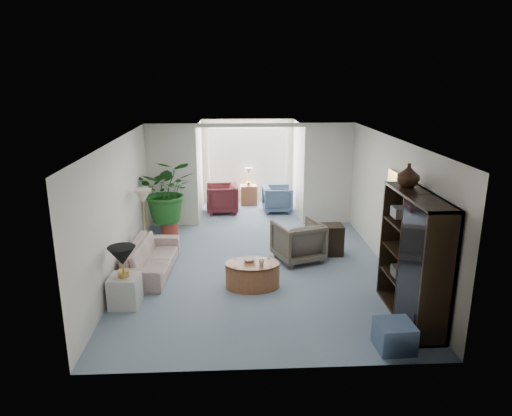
{
  "coord_description": "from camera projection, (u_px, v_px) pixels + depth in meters",
  "views": [
    {
      "loc": [
        -0.45,
        -8.13,
        3.59
      ],
      "look_at": [
        0.0,
        0.6,
        1.1
      ],
      "focal_mm": 32.81,
      "sensor_mm": 36.0,
      "label": 1
    }
  ],
  "objects": [
    {
      "name": "back_header",
      "position": [
        251.0,
        125.0,
        11.02
      ],
      "size": [
        2.6,
        0.12,
        0.1
      ],
      "primitive_type": "cube",
      "color": "silver",
      "rests_on": "back_pier_left"
    },
    {
      "name": "entertainment_cabinet",
      "position": [
        414.0,
        258.0,
        6.95
      ],
      "size": [
        0.47,
        1.75,
        1.94
      ],
      "primitive_type": "cube",
      "color": "black",
      "rests_on": "ground"
    },
    {
      "name": "sunroom_table",
      "position": [
        249.0,
        195.0,
        13.38
      ],
      "size": [
        0.47,
        0.38,
        0.56
      ],
      "primitive_type": "cube",
      "rotation": [
        0.0,
        0.0,
        0.04
      ],
      "color": "#975A36",
      "rests_on": "ground"
    },
    {
      "name": "house_plant",
      "position": [
        168.0,
        191.0,
        10.65
      ],
      "size": [
        1.32,
        1.14,
        1.47
      ],
      "primitive_type": "imported",
      "color": "#1F5C1F",
      "rests_on": "plant_pot"
    },
    {
      "name": "ottoman",
      "position": [
        394.0,
        336.0,
        6.32
      ],
      "size": [
        0.5,
        0.5,
        0.39
      ],
      "primitive_type": "cube",
      "rotation": [
        0.0,
        0.0,
        0.04
      ],
      "color": "slate",
      "rests_on": "ground"
    },
    {
      "name": "plant_pot",
      "position": [
        170.0,
        228.0,
        10.89
      ],
      "size": [
        0.4,
        0.4,
        0.32
      ],
      "primitive_type": "cylinder",
      "color": "#9D392D",
      "rests_on": "ground"
    },
    {
      "name": "coffee_table",
      "position": [
        253.0,
        275.0,
        8.16
      ],
      "size": [
        1.17,
        1.17,
        0.45
      ],
      "primitive_type": "cylinder",
      "rotation": [
        0.0,
        0.0,
        0.27
      ],
      "color": "#975A36",
      "rests_on": "ground"
    },
    {
      "name": "window_pane",
      "position": [
        248.0,
        154.0,
        13.4
      ],
      "size": [
        2.2,
        0.02,
        1.5
      ],
      "primitive_type": "cube",
      "color": "white"
    },
    {
      "name": "floor",
      "position": [
        258.0,
        273.0,
        8.81
      ],
      "size": [
        6.0,
        6.0,
        0.0
      ],
      "primitive_type": "plane",
      "color": "gray",
      "rests_on": "ground"
    },
    {
      "name": "coffee_bowl",
      "position": [
        249.0,
        259.0,
        8.19
      ],
      "size": [
        0.27,
        0.27,
        0.05
      ],
      "primitive_type": "imported",
      "rotation": [
        0.0,
        0.0,
        0.27
      ],
      "color": "white",
      "rests_on": "coffee_table"
    },
    {
      "name": "end_table",
      "position": [
        125.0,
        291.0,
        7.49
      ],
      "size": [
        0.49,
        0.49,
        0.51
      ],
      "primitive_type": "cube",
      "rotation": [
        0.0,
        0.0,
        -0.06
      ],
      "color": "beige",
      "rests_on": "ground"
    },
    {
      "name": "sofa",
      "position": [
        151.0,
        257.0,
        8.79
      ],
      "size": [
        0.89,
        2.01,
        0.57
      ],
      "primitive_type": "imported",
      "rotation": [
        0.0,
        0.0,
        1.51
      ],
      "color": "beige",
      "rests_on": "ground"
    },
    {
      "name": "back_pier_left",
      "position": [
        172.0,
        176.0,
        11.26
      ],
      "size": [
        1.2,
        0.12,
        2.5
      ],
      "primitive_type": "cube",
      "color": "silver",
      "rests_on": "ground"
    },
    {
      "name": "cabinet_urn",
      "position": [
        408.0,
        175.0,
        7.12
      ],
      "size": [
        0.34,
        0.34,
        0.36
      ],
      "primitive_type": "imported",
      "color": "black",
      "rests_on": "entertainment_cabinet"
    },
    {
      "name": "coffee_cup",
      "position": [
        261.0,
        263.0,
        8.0
      ],
      "size": [
        0.13,
        0.13,
        0.1
      ],
      "primitive_type": "imported",
      "rotation": [
        0.0,
        0.0,
        0.27
      ],
      "color": "silver",
      "rests_on": "coffee_table"
    },
    {
      "name": "sunroom_chair_blue",
      "position": [
        277.0,
        199.0,
        12.68
      ],
      "size": [
        0.8,
        0.78,
        0.7
      ],
      "primitive_type": "imported",
      "rotation": [
        0.0,
        0.0,
        1.61
      ],
      "color": "slate",
      "rests_on": "ground"
    },
    {
      "name": "sunroom_floor",
      "position": [
        249.0,
        212.0,
        12.75
      ],
      "size": [
        2.6,
        2.6,
        0.0
      ],
      "primitive_type": "plane",
      "color": "gray",
      "rests_on": "ground"
    },
    {
      "name": "back_pier_right",
      "position": [
        328.0,
        174.0,
        11.45
      ],
      "size": [
        1.2,
        0.12,
        2.5
      ],
      "primitive_type": "cube",
      "color": "silver",
      "rests_on": "ground"
    },
    {
      "name": "floor_lamp",
      "position": [
        143.0,
        196.0,
        9.37
      ],
      "size": [
        0.36,
        0.36,
        0.28
      ],
      "primitive_type": "cone",
      "color": "beige",
      "rests_on": "ground"
    },
    {
      "name": "sunroom_chair_maroon",
      "position": [
        222.0,
        199.0,
        12.6
      ],
      "size": [
        0.87,
        0.85,
        0.77
      ],
      "primitive_type": "imported",
      "rotation": [
        0.0,
        0.0,
        -1.53
      ],
      "color": "#5B1F26",
      "rests_on": "ground"
    },
    {
      "name": "side_table_dark",
      "position": [
        330.0,
        240.0,
        9.66
      ],
      "size": [
        0.53,
        0.42,
        0.63
      ],
      "primitive_type": "cube",
      "rotation": [
        0.0,
        0.0,
        -0.01
      ],
      "color": "black",
      "rests_on": "ground"
    },
    {
      "name": "window_blinds",
      "position": [
        248.0,
        155.0,
        13.37
      ],
      "size": [
        2.2,
        0.02,
        1.5
      ],
      "primitive_type": "cube",
      "color": "white"
    },
    {
      "name": "table_lamp",
      "position": [
        122.0,
        256.0,
        7.33
      ],
      "size": [
        0.44,
        0.44,
        0.3
      ],
      "primitive_type": "cone",
      "color": "black",
      "rests_on": "end_table"
    },
    {
      "name": "framed_picture",
      "position": [
        395.0,
        185.0,
        8.37
      ],
      "size": [
        0.04,
        0.5,
        0.4
      ],
      "primitive_type": "cube",
      "color": "beige"
    },
    {
      "name": "wingback_chair",
      "position": [
        298.0,
        241.0,
        9.31
      ],
      "size": [
        1.11,
        1.12,
        0.81
      ],
      "primitive_type": "imported",
      "rotation": [
        0.0,
        0.0,
        3.48
      ],
      "color": "#645A4F",
      "rests_on": "ground"
    },
    {
      "name": "shelf_clutter",
      "position": [
        412.0,
        252.0,
        6.87
      ],
      "size": [
        0.3,
        1.18,
        1.06
      ],
      "color": "#605C5A",
      "rests_on": "entertainment_cabinet"
    }
  ]
}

